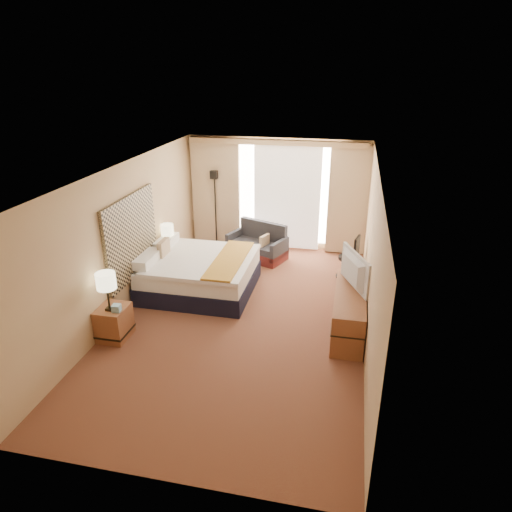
% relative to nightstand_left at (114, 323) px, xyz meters
% --- Properties ---
extents(floor, '(4.20, 7.00, 0.02)m').
position_rel_nightstand_left_xyz_m(floor, '(1.87, 1.05, -0.28)').
color(floor, '#571E18').
rests_on(floor, ground).
extents(ceiling, '(4.20, 7.00, 0.02)m').
position_rel_nightstand_left_xyz_m(ceiling, '(1.87, 1.05, 2.33)').
color(ceiling, white).
rests_on(ceiling, wall_back).
extents(wall_back, '(4.20, 0.02, 2.60)m').
position_rel_nightstand_left_xyz_m(wall_back, '(1.87, 4.55, 1.02)').
color(wall_back, tan).
rests_on(wall_back, ground).
extents(wall_front, '(4.20, 0.02, 2.60)m').
position_rel_nightstand_left_xyz_m(wall_front, '(1.87, -2.45, 1.02)').
color(wall_front, tan).
rests_on(wall_front, ground).
extents(wall_left, '(0.02, 7.00, 2.60)m').
position_rel_nightstand_left_xyz_m(wall_left, '(-0.23, 1.05, 1.02)').
color(wall_left, tan).
rests_on(wall_left, ground).
extents(wall_right, '(0.02, 7.00, 2.60)m').
position_rel_nightstand_left_xyz_m(wall_right, '(3.97, 1.05, 1.02)').
color(wall_right, tan).
rests_on(wall_right, ground).
extents(headboard, '(0.06, 1.85, 1.50)m').
position_rel_nightstand_left_xyz_m(headboard, '(-0.19, 1.25, 1.01)').
color(headboard, black).
rests_on(headboard, wall_left).
extents(nightstand_left, '(0.45, 0.52, 0.55)m').
position_rel_nightstand_left_xyz_m(nightstand_left, '(0.00, 0.00, 0.00)').
color(nightstand_left, brown).
rests_on(nightstand_left, floor).
extents(nightstand_right, '(0.45, 0.52, 0.55)m').
position_rel_nightstand_left_xyz_m(nightstand_right, '(0.00, 2.50, 0.00)').
color(nightstand_right, brown).
rests_on(nightstand_right, floor).
extents(media_dresser, '(0.50, 1.80, 0.70)m').
position_rel_nightstand_left_xyz_m(media_dresser, '(3.70, 1.05, 0.07)').
color(media_dresser, brown).
rests_on(media_dresser, floor).
extents(window, '(2.30, 0.02, 2.30)m').
position_rel_nightstand_left_xyz_m(window, '(2.12, 4.52, 1.04)').
color(window, white).
rests_on(window, wall_back).
extents(curtains, '(4.12, 0.19, 2.56)m').
position_rel_nightstand_left_xyz_m(curtains, '(1.87, 4.44, 1.13)').
color(curtains, beige).
rests_on(curtains, floor).
extents(bed, '(2.05, 1.87, 0.99)m').
position_rel_nightstand_left_xyz_m(bed, '(0.81, 1.90, 0.09)').
color(bed, black).
rests_on(bed, floor).
extents(loveseat, '(1.46, 1.12, 0.81)m').
position_rel_nightstand_left_xyz_m(loveseat, '(1.59, 3.75, -0.01)').
color(loveseat, '#551B18').
rests_on(loveseat, floor).
extents(floor_lamp, '(0.23, 0.23, 1.84)m').
position_rel_nightstand_left_xyz_m(floor_lamp, '(0.42, 4.35, 1.02)').
color(floor_lamp, black).
rests_on(floor_lamp, floor).
extents(desk_chair, '(0.44, 0.44, 0.92)m').
position_rel_nightstand_left_xyz_m(desk_chair, '(3.67, 3.10, 0.13)').
color(desk_chair, black).
rests_on(desk_chair, floor).
extents(lamp_left, '(0.30, 0.30, 0.64)m').
position_rel_nightstand_left_xyz_m(lamp_left, '(0.01, -0.07, 0.77)').
color(lamp_left, black).
rests_on(lamp_left, nightstand_left).
extents(lamp_right, '(0.26, 0.26, 0.55)m').
position_rel_nightstand_left_xyz_m(lamp_right, '(-0.06, 2.51, 0.70)').
color(lamp_right, black).
rests_on(lamp_right, nightstand_right).
extents(tissue_box, '(0.14, 0.14, 0.11)m').
position_rel_nightstand_left_xyz_m(tissue_box, '(0.13, -0.09, 0.33)').
color(tissue_box, '#7EADC3').
rests_on(tissue_box, nightstand_left).
extents(telephone, '(0.18, 0.15, 0.06)m').
position_rel_nightstand_left_xyz_m(telephone, '(0.09, 2.35, 0.31)').
color(telephone, black).
rests_on(telephone, nightstand_right).
extents(television, '(0.55, 1.01, 0.60)m').
position_rel_nightstand_left_xyz_m(television, '(3.65, 1.24, 0.73)').
color(television, black).
rests_on(television, media_dresser).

